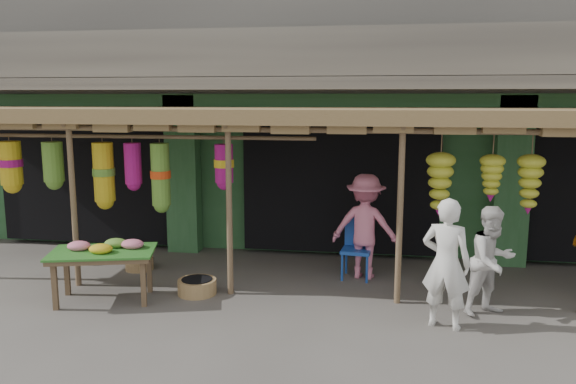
# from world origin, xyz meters

# --- Properties ---
(ground) EXTENTS (80.00, 80.00, 0.00)m
(ground) POSITION_xyz_m (0.00, 0.00, 0.00)
(ground) COLOR #514C47
(ground) RESTS_ON ground
(building) EXTENTS (16.40, 6.80, 7.00)m
(building) POSITION_xyz_m (-0.00, 4.87, 3.37)
(building) COLOR gray
(building) RESTS_ON ground
(awning) EXTENTS (14.00, 2.70, 2.79)m
(awning) POSITION_xyz_m (-0.15, 0.80, 2.57)
(awning) COLOR brown
(awning) RESTS_ON ground
(flower_table) EXTENTS (1.65, 1.22, 0.88)m
(flower_table) POSITION_xyz_m (-3.25, -0.75, 0.71)
(flower_table) COLOR brown
(flower_table) RESTS_ON ground
(blue_chair) EXTENTS (0.52, 0.53, 0.99)m
(blue_chair) POSITION_xyz_m (0.38, 0.94, 0.55)
(blue_chair) COLOR #1945A3
(blue_chair) RESTS_ON ground
(basket_left) EXTENTS (0.46, 0.46, 0.18)m
(basket_left) POSITION_xyz_m (-4.48, 1.00, 0.09)
(basket_left) COLOR olive
(basket_left) RESTS_ON ground
(basket_mid) EXTENTS (0.59, 0.59, 0.23)m
(basket_mid) POSITION_xyz_m (-2.00, -0.30, 0.11)
(basket_mid) COLOR olive
(basket_mid) RESTS_ON ground
(basket_right) EXTENTS (0.52, 0.52, 0.22)m
(basket_right) POSITION_xyz_m (-3.38, 0.73, 0.11)
(basket_right) COLOR #A3784C
(basket_right) RESTS_ON ground
(person_front) EXTENTS (0.72, 0.59, 1.71)m
(person_front) POSITION_xyz_m (1.57, -0.99, 0.86)
(person_front) COLOR white
(person_front) RESTS_ON ground
(person_right) EXTENTS (0.93, 0.88, 1.52)m
(person_right) POSITION_xyz_m (2.24, -0.44, 0.76)
(person_right) COLOR silver
(person_right) RESTS_ON ground
(person_shopper) EXTENTS (1.21, 0.82, 1.73)m
(person_shopper) POSITION_xyz_m (0.50, 0.92, 0.87)
(person_shopper) COLOR pink
(person_shopper) RESTS_ON ground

